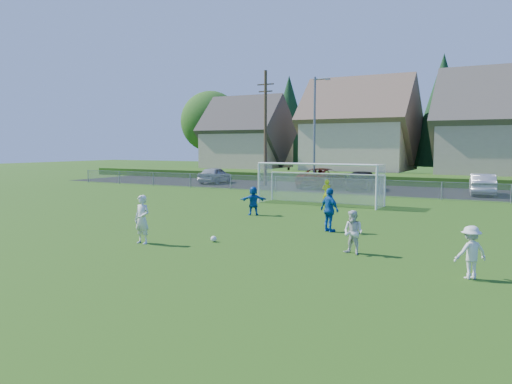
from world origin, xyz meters
TOP-DOWN VIEW (x-y plane):
  - ground at (0.00, 0.00)m, footprint 160.00×160.00m
  - asphalt_lot at (0.00, 27.50)m, footprint 60.00×60.00m
  - grass_embankment at (0.00, 35.00)m, footprint 70.00×6.00m
  - soccer_ball at (0.88, 3.17)m, footprint 0.22×0.22m
  - player_white_a at (-1.19, 1.68)m, footprint 0.66×0.45m
  - player_white_b at (6.01, 3.60)m, footprint 0.83×0.73m
  - player_white_c at (9.65, 2.22)m, footprint 1.04×0.99m
  - player_blue_a at (3.84, 7.26)m, footprint 1.13×0.91m
  - player_blue_b at (-1.29, 10.07)m, footprint 1.37×1.10m
  - goalkeeper at (0.69, 15.27)m, footprint 0.59×0.41m
  - car_a at (-14.84, 27.03)m, footprint 2.38×4.68m
  - car_c at (-4.18, 27.18)m, footprint 2.76×5.94m
  - car_d at (-0.61, 26.67)m, footprint 2.56×5.33m
  - car_f at (8.02, 26.84)m, footprint 2.19×4.79m
  - soccer_goal at (0.00, 16.05)m, footprint 7.42×1.90m
  - chainlink_fence at (0.00, 22.00)m, footprint 52.06×0.06m
  - streetlight at (-4.45, 26.00)m, footprint 1.38×0.18m
  - utility_pole at (-9.50, 27.00)m, footprint 1.60×0.26m
  - houses_row at (1.97, 42.46)m, footprint 53.90×11.45m
  - tree_row at (1.04, 48.74)m, footprint 65.98×12.36m

SIDE VIEW (x-z plane):
  - ground at x=0.00m, z-range 0.00..0.00m
  - asphalt_lot at x=0.00m, z-range 0.01..0.01m
  - soccer_ball at x=0.88m, z-range 0.00..0.22m
  - grass_embankment at x=0.00m, z-range 0.00..0.80m
  - chainlink_fence at x=0.00m, z-range 0.03..1.23m
  - player_white_c at x=9.65m, z-range 0.00..1.42m
  - player_white_b at x=6.01m, z-range 0.00..1.43m
  - player_blue_b at x=-1.29m, z-range 0.00..1.46m
  - car_d at x=-0.61m, z-range 0.00..1.50m
  - car_f at x=8.02m, z-range 0.00..1.52m
  - car_a at x=-14.84m, z-range 0.00..1.53m
  - goalkeeper at x=0.69m, z-range 0.00..1.57m
  - car_c at x=-4.18m, z-range 0.00..1.65m
  - player_white_a at x=-1.19m, z-range 0.00..1.75m
  - player_blue_a at x=3.84m, z-range 0.00..1.79m
  - soccer_goal at x=0.00m, z-range 0.38..2.88m
  - streetlight at x=-4.45m, z-range 0.34..9.34m
  - utility_pole at x=-9.50m, z-range 0.15..10.15m
  - tree_row at x=1.04m, z-range 0.01..13.81m
  - houses_row at x=1.97m, z-range 0.69..13.97m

